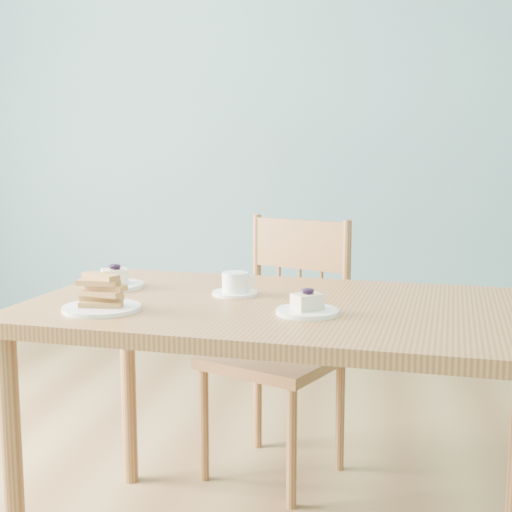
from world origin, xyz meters
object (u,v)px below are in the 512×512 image
at_px(dining_chair, 280,346).
at_px(coffee_cup, 235,285).
at_px(biscotti_plate, 101,299).
at_px(cheesecake_plate_far, 115,282).
at_px(dining_table, 287,330).
at_px(cheesecake_plate_near, 307,307).

distance_m(dining_chair, coffee_cup, 0.56).
xyz_separation_m(dining_chair, biscotti_plate, (-0.36, -0.71, 0.30)).
height_order(cheesecake_plate_far, biscotti_plate, biscotti_plate).
relative_size(dining_table, biscotti_plate, 7.33).
relative_size(dining_chair, cheesecake_plate_near, 5.77).
distance_m(cheesecake_plate_near, coffee_cup, 0.30).
distance_m(cheesecake_plate_far, biscotti_plate, 0.29).
height_order(dining_table, cheesecake_plate_far, cheesecake_plate_far).
bearing_deg(biscotti_plate, cheesecake_plate_far, 103.78).
distance_m(cheesecake_plate_near, biscotti_plate, 0.51).
relative_size(dining_table, cheesecake_plate_near, 9.30).
bearing_deg(cheesecake_plate_far, dining_table, -14.70).
bearing_deg(cheesecake_plate_near, cheesecake_plate_far, 156.98).
bearing_deg(dining_chair, cheesecake_plate_far, -110.87).
xyz_separation_m(coffee_cup, biscotti_plate, (-0.30, -0.24, 0.00)).
xyz_separation_m(cheesecake_plate_near, biscotti_plate, (-0.51, -0.04, 0.01)).
distance_m(dining_chair, cheesecake_plate_far, 0.67).
distance_m(cheesecake_plate_near, cheesecake_plate_far, 0.63).
distance_m(dining_chair, cheesecake_plate_near, 0.74).
bearing_deg(dining_table, cheesecake_plate_far, 171.72).
xyz_separation_m(cheesecake_plate_near, coffee_cup, (-0.22, 0.20, 0.01)).
relative_size(cheesecake_plate_far, coffee_cup, 1.32).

